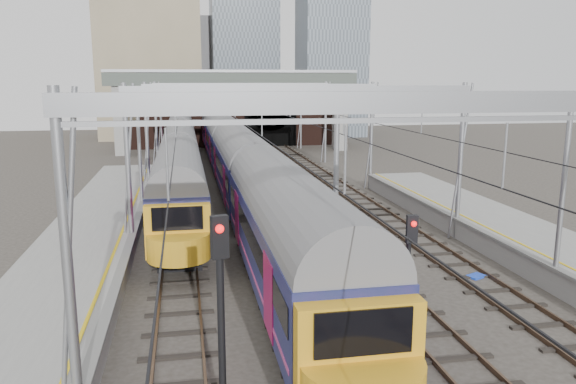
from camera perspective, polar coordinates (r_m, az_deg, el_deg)
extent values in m
plane|color=#38332D|center=(20.76, 6.18, -11.74)|extent=(160.00, 160.00, 0.00)
cube|color=gray|center=(22.58, -21.84, -9.09)|extent=(4.20, 55.00, 1.10)
cube|color=slate|center=(22.09, -16.67, -7.82)|extent=(0.35, 55.00, 0.12)
cube|color=gold|center=(22.13, -17.98, -7.68)|extent=(0.12, 55.00, 0.01)
cube|color=#4C3828|center=(34.25, -12.05, -2.50)|extent=(0.08, 80.00, 0.16)
cube|color=#4C3828|center=(34.23, -9.64, -2.41)|extent=(0.08, 80.00, 0.16)
cube|color=black|center=(34.25, -10.84, -2.58)|extent=(2.40, 80.00, 0.14)
cube|color=#4C3828|center=(34.35, -5.37, -2.25)|extent=(0.08, 80.00, 0.16)
cube|color=#4C3828|center=(34.50, -2.98, -2.16)|extent=(0.08, 80.00, 0.16)
cube|color=black|center=(34.44, -4.17, -2.33)|extent=(2.40, 80.00, 0.14)
cube|color=#4C3828|center=(34.92, 1.19, -1.98)|extent=(0.08, 80.00, 0.16)
cube|color=#4C3828|center=(35.23, 3.48, -1.88)|extent=(0.08, 80.00, 0.16)
cube|color=black|center=(35.08, 2.34, -2.05)|extent=(2.40, 80.00, 0.14)
cube|color=#4C3828|center=(35.92, 7.45, -1.70)|extent=(0.08, 80.00, 0.16)
cube|color=#4C3828|center=(36.38, 9.61, -1.60)|extent=(0.08, 80.00, 0.16)
cube|color=black|center=(36.16, 8.54, -1.76)|extent=(2.40, 80.00, 0.14)
cylinder|color=gray|center=(13.20, -21.44, -7.60)|extent=(0.24, 0.24, 8.00)
cube|color=gray|center=(13.51, 14.22, 8.84)|extent=(16.80, 0.28, 0.50)
cylinder|color=gray|center=(26.73, -15.92, 2.03)|extent=(0.24, 0.24, 8.00)
cylinder|color=gray|center=(29.97, 17.10, 2.92)|extent=(0.24, 0.24, 8.00)
cube|color=gray|center=(26.88, 1.59, 10.22)|extent=(16.80, 0.28, 0.50)
cylinder|color=gray|center=(40.57, -14.14, 5.14)|extent=(0.24, 0.24, 8.00)
cylinder|color=gray|center=(42.78, 8.45, 5.66)|extent=(0.24, 0.24, 8.00)
cube|color=gray|center=(40.67, -2.59, 10.57)|extent=(16.80, 0.28, 0.50)
cylinder|color=gray|center=(54.50, -13.26, 6.67)|extent=(0.24, 0.24, 8.00)
cylinder|color=gray|center=(56.16, 3.82, 7.07)|extent=(0.24, 0.24, 8.00)
cube|color=gray|center=(54.57, -4.65, 10.72)|extent=(16.80, 0.28, 0.50)
cylinder|color=gray|center=(66.46, -12.80, 7.47)|extent=(0.24, 0.24, 8.00)
cylinder|color=gray|center=(67.83, 1.31, 7.81)|extent=(0.24, 0.24, 8.00)
cube|color=gray|center=(66.52, -5.74, 10.79)|extent=(16.80, 0.28, 0.50)
cube|color=black|center=(33.39, -11.19, 6.60)|extent=(0.03, 80.00, 0.03)
cube|color=black|center=(33.58, -4.31, 6.81)|extent=(0.03, 80.00, 0.03)
cube|color=black|center=(34.24, 2.41, 6.92)|extent=(0.03, 80.00, 0.03)
cube|color=black|center=(35.34, 8.80, 6.93)|extent=(0.03, 80.00, 0.03)
cube|color=black|center=(70.78, -4.33, 8.33)|extent=(26.00, 2.00, 9.00)
cube|color=black|center=(70.28, -1.77, 6.78)|extent=(6.50, 0.10, 5.20)
cylinder|color=black|center=(70.13, -1.78, 8.90)|extent=(6.50, 0.10, 6.50)
cube|color=black|center=(69.73, -14.10, 5.51)|extent=(6.00, 1.50, 3.00)
cube|color=gray|center=(64.77, -16.70, 7.27)|extent=(1.20, 2.50, 8.20)
cube|color=gray|center=(66.90, 5.30, 7.80)|extent=(1.20, 2.50, 8.20)
cube|color=#49534A|center=(64.53, -5.59, 11.32)|extent=(28.00, 3.00, 1.40)
cube|color=gray|center=(64.53, -5.61, 12.11)|extent=(28.00, 3.00, 0.30)
cube|color=tan|center=(84.45, -13.80, 12.93)|extent=(14.00, 12.00, 22.00)
cube|color=#4C5660|center=(91.13, -4.56, 16.22)|extent=(10.00, 10.00, 32.00)
cube|color=gray|center=(98.35, -8.54, 11.68)|extent=(18.00, 14.00, 18.00)
cube|color=black|center=(45.66, -5.79, 1.45)|extent=(2.29, 67.79, 0.70)
cube|color=#15224A|center=(45.37, -5.84, 3.88)|extent=(2.91, 67.79, 2.60)
cylinder|color=slate|center=(45.22, -5.87, 5.51)|extent=(2.85, 67.29, 2.85)
cube|color=black|center=(45.32, -5.85, 4.40)|extent=(2.93, 66.59, 0.78)
cube|color=#CB3F84|center=(45.47, -5.82, 2.97)|extent=(2.93, 66.79, 0.12)
cube|color=gold|center=(12.83, 7.36, -16.18)|extent=(2.85, 0.60, 2.40)
cube|color=black|center=(12.41, 7.68, -13.98)|extent=(2.18, 0.08, 1.04)
cube|color=black|center=(46.61, -10.81, 1.51)|extent=(2.12, 46.95, 0.70)
cube|color=#15224A|center=(46.34, -10.89, 3.76)|extent=(2.69, 46.95, 2.40)
cylinder|color=slate|center=(46.20, -10.95, 5.24)|extent=(2.64, 46.45, 2.64)
cube|color=black|center=(46.29, -10.91, 4.24)|extent=(2.71, 45.75, 0.72)
cube|color=#CB3F84|center=(46.43, -10.86, 2.94)|extent=(2.71, 45.95, 0.12)
cube|color=gold|center=(23.13, -11.11, -3.96)|extent=(2.64, 0.60, 2.20)
cube|color=black|center=(22.82, -11.17, -2.66)|extent=(2.02, 0.08, 0.96)
cylinder|color=black|center=(13.16, -6.78, -13.73)|extent=(0.17, 0.17, 5.10)
cube|color=black|center=(12.21, -6.97, -4.56)|extent=(0.41, 0.28, 0.96)
sphere|color=red|center=(12.04, -6.96, -3.74)|extent=(0.19, 0.19, 0.19)
cylinder|color=black|center=(16.89, 11.97, -9.66)|extent=(0.14, 0.14, 4.26)
cube|color=black|center=(16.16, 12.48, -3.69)|extent=(0.34, 0.23, 0.80)
sphere|color=red|center=(16.01, 12.68, -3.18)|extent=(0.16, 0.16, 0.16)
cube|color=blue|center=(27.95, 3.59, -5.49)|extent=(0.91, 0.79, 0.09)
cube|color=blue|center=(23.33, 4.04, -8.91)|extent=(0.96, 0.72, 0.11)
cube|color=blue|center=(25.02, 18.57, -8.11)|extent=(0.88, 0.77, 0.09)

